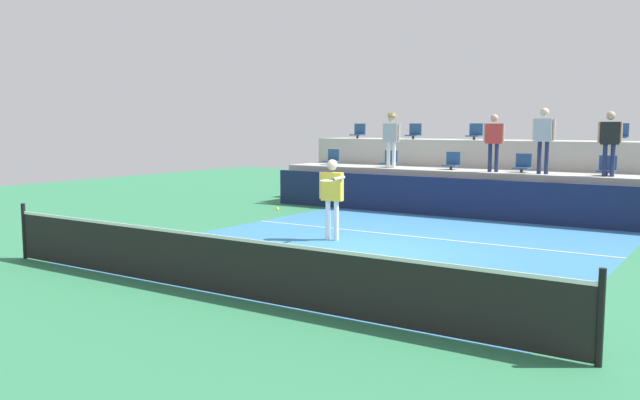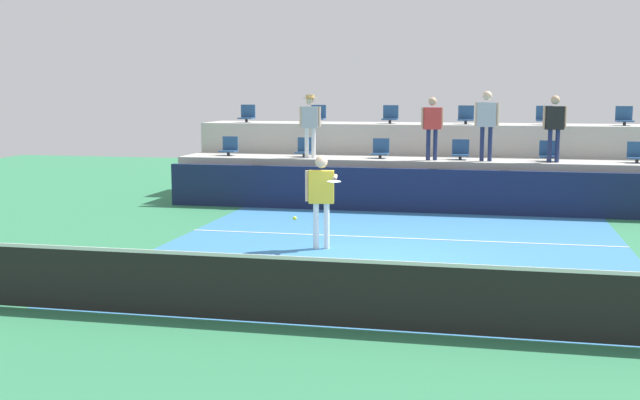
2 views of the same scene
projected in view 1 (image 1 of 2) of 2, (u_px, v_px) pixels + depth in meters
The scene contains 23 objects.
ground_plane at pixel (362, 254), 13.18m from camera, with size 40.00×40.00×0.00m, color #2D754C.
court_inner_paint at pixel (385, 246), 14.00m from camera, with size 9.00×10.00×0.01m, color teal.
court_service_line at pixel (414, 237), 15.16m from camera, with size 9.00×0.06×0.00m, color white.
tennis_net at pixel (229, 264), 9.81m from camera, with size 10.48×0.08×1.07m.
sponsor_backboard at pixel (471, 199), 18.08m from camera, with size 13.00×0.16×1.10m, color #141E42.
seating_tier_lower at pixel (487, 192), 19.15m from camera, with size 13.00×1.80×1.25m, color #ADAAA3.
seating_tier_upper at pixel (507, 174), 20.59m from camera, with size 13.00×1.80×2.10m, color #ADAAA3.
stadium_chair_lower_far_left at pixel (332, 158), 21.92m from camera, with size 0.44×0.40×0.52m.
stadium_chair_lower_left at pixel (390, 160), 20.73m from camera, with size 0.44×0.40×0.52m.
stadium_chair_lower_mid_left at pixel (452, 162), 19.59m from camera, with size 0.44×0.40×0.52m.
stadium_chair_lower_mid_right at pixel (523, 165), 18.44m from camera, with size 0.44×0.40×0.52m.
stadium_chair_lower_right at pixel (607, 167), 17.23m from camera, with size 0.44×0.40×0.52m.
stadium_chair_upper_far_left at pixel (359, 132), 23.33m from camera, with size 0.44×0.40×0.52m.
stadium_chair_upper_left at pixel (414, 133), 22.14m from camera, with size 0.44×0.40×0.52m.
stadium_chair_upper_mid_left at pixel (475, 133), 20.97m from camera, with size 0.44×0.40×0.52m.
stadium_chair_upper_mid_right at pixel (543, 133), 19.80m from camera, with size 0.44×0.40×0.52m.
stadium_chair_upper_right at pixel (620, 134), 18.63m from camera, with size 0.44×0.40×0.52m.
tennis_player at pixel (332, 191), 14.59m from camera, with size 0.89×1.20×1.81m.
spectator_with_hat at pixel (391, 135), 20.19m from camera, with size 0.58×0.42×1.68m.
spectator_in_grey at pixel (494, 138), 18.43m from camera, with size 0.57×0.27×1.62m.
spectator_in_white at pixel (544, 134), 17.67m from camera, with size 0.62×0.26×1.77m.
spectator_leaning_on_rail at pixel (610, 137), 16.77m from camera, with size 0.59×0.26×1.67m.
tennis_ball at pixel (277, 209), 13.03m from camera, with size 0.07×0.07×0.07m.
Camera 1 is at (6.46, -11.28, 2.56)m, focal length 36.93 mm.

